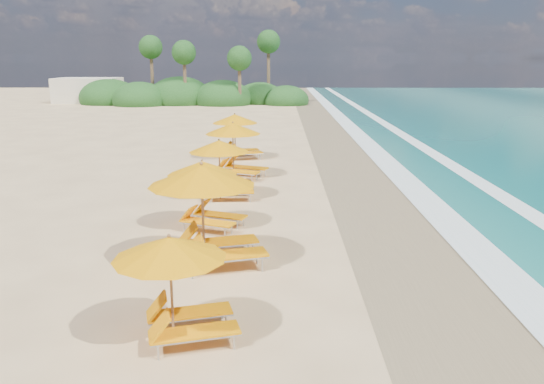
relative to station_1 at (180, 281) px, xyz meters
name	(u,v)px	position (x,y,z in m)	size (l,w,h in m)	color
ground	(272,231)	(1.55, 6.35, -1.14)	(160.00, 160.00, 0.00)	#DBBA80
wet_sand	(407,232)	(5.55, 6.35, -1.14)	(4.00, 160.00, 0.01)	#8E7954
surf_foam	(498,231)	(8.25, 6.35, -1.12)	(4.00, 160.00, 0.01)	white
station_1	(180,281)	(0.00, 0.00, 0.00)	(2.55, 2.47, 2.04)	olive
station_2	(211,208)	(0.11, 3.66, 0.32)	(3.27, 3.17, 2.61)	olive
station_3	(208,190)	(-0.37, 6.61, 0.04)	(2.73, 2.69, 2.11)	olive
station_4	(224,165)	(-0.22, 10.18, 0.10)	(2.46, 2.30, 2.21)	olive
station_5	(237,146)	(-0.03, 13.75, 0.21)	(3.11, 3.07, 2.41)	olive
station_6	(239,133)	(-0.30, 18.24, 0.16)	(2.91, 2.82, 2.33)	olive
treeline	(188,95)	(-8.38, 51.86, -0.15)	(25.80, 8.80, 9.74)	#163D14
beach_building	(88,90)	(-20.45, 54.35, 0.26)	(7.00, 5.00, 2.80)	beige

